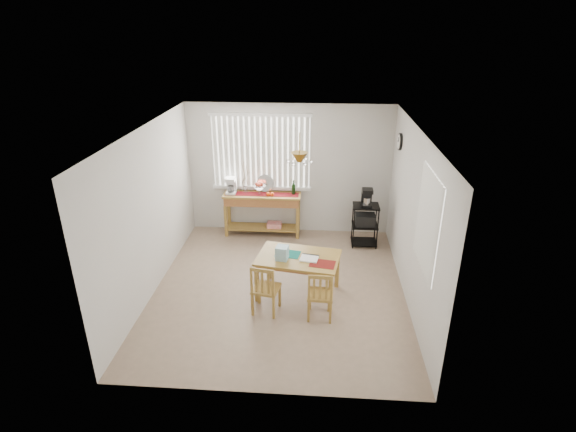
# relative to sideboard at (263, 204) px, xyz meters

# --- Properties ---
(ground) EXTENTS (4.00, 4.50, 0.01)m
(ground) POSITION_rel_sideboard_xyz_m (0.51, -2.01, -0.65)
(ground) COLOR gray
(room_shell) EXTENTS (4.20, 4.70, 2.70)m
(room_shell) POSITION_rel_sideboard_xyz_m (0.51, -2.00, 1.05)
(room_shell) COLOR silver
(room_shell) RESTS_ON ground
(sideboard) EXTENTS (1.53, 0.43, 0.86)m
(sideboard) POSITION_rel_sideboard_xyz_m (0.00, 0.00, 0.00)
(sideboard) COLOR olive
(sideboard) RESTS_ON ground
(sideboard_items) EXTENTS (1.45, 0.36, 0.66)m
(sideboard_items) POSITION_rel_sideboard_xyz_m (-0.27, 0.02, 0.35)
(sideboard_items) COLOR maroon
(sideboard_items) RESTS_ON sideboard
(wire_cart) EXTENTS (0.48, 0.39, 0.82)m
(wire_cart) POSITION_rel_sideboard_xyz_m (2.00, -0.34, -0.15)
(wire_cart) COLOR black
(wire_cart) RESTS_ON ground
(cart_items) EXTENTS (0.19, 0.23, 0.34)m
(cart_items) POSITION_rel_sideboard_xyz_m (2.00, -0.34, 0.33)
(cart_items) COLOR black
(cart_items) RESTS_ON wire_cart
(dining_table) EXTENTS (1.37, 1.00, 0.67)m
(dining_table) POSITION_rel_sideboard_xyz_m (0.82, -2.14, -0.05)
(dining_table) COLOR olive
(dining_table) RESTS_ON ground
(table_items) EXTENTS (0.95, 0.60, 0.21)m
(table_items) POSITION_rel_sideboard_xyz_m (0.68, -2.23, 0.10)
(table_items) COLOR #136E63
(table_items) RESTS_ON dining_table
(chair_left) EXTENTS (0.44, 0.44, 0.82)m
(chair_left) POSITION_rel_sideboard_xyz_m (0.37, -2.68, -0.24)
(chair_left) COLOR olive
(chair_left) RESTS_ON ground
(chair_right) EXTENTS (0.38, 0.38, 0.79)m
(chair_right) POSITION_rel_sideboard_xyz_m (1.17, -2.75, -0.26)
(chair_right) COLOR olive
(chair_right) RESTS_ON ground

